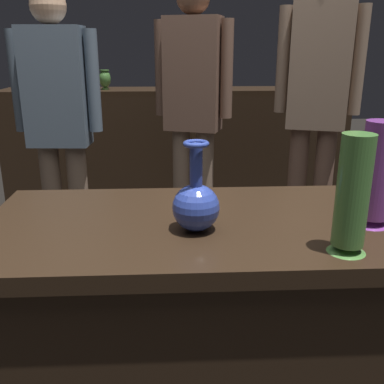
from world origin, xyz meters
TOP-DOWN VIEW (x-y plane):
  - display_plinth at (0.00, 0.00)m, footprint 1.20×0.64m
  - back_display_shelf at (0.00, 2.20)m, footprint 2.60×0.40m
  - vase_centerpiece at (0.02, -0.07)m, footprint 0.13×0.13m
  - vase_tall_behind at (0.38, -0.23)m, footprint 0.10×0.10m
  - vase_left_accent at (0.52, -0.06)m, footprint 0.11×0.11m
  - shelf_vase_far_right at (1.04, 2.19)m, footprint 0.09×0.09m
  - shelf_vase_left at (-0.52, 2.15)m, footprint 0.09×0.09m
  - shelf_vase_center at (0.00, 2.19)m, footprint 0.12×0.12m
  - shelf_vase_far_left at (-1.04, 2.17)m, footprint 0.10×0.10m
  - visitor_center_back at (0.09, 1.45)m, footprint 0.45×0.28m
  - visitor_near_left at (-0.65, 1.21)m, footprint 0.47×0.20m
  - visitor_near_right at (0.78, 1.26)m, footprint 0.45×0.27m

SIDE VIEW (x-z plane):
  - display_plinth at x=0.00m, z-range 0.00..0.80m
  - back_display_shelf at x=0.00m, z-range 0.00..0.99m
  - vase_centerpiece at x=0.02m, z-range 0.75..1.00m
  - visitor_near_left at x=-0.65m, z-range 0.14..1.71m
  - vase_tall_behind at x=0.38m, z-range 0.80..1.09m
  - vase_left_accent at x=0.52m, z-range 0.80..1.10m
  - visitor_center_back at x=0.09m, z-range 0.15..1.79m
  - visitor_near_right at x=0.78m, z-range 0.16..1.88m
  - shelf_vase_far_right at x=1.04m, z-range 1.01..1.09m
  - shelf_vase_left at x=-0.52m, z-range 1.00..1.14m
  - shelf_vase_center at x=0.00m, z-range 1.00..1.18m
  - shelf_vase_far_left at x=-1.04m, z-range 0.98..1.24m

